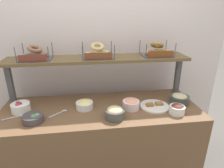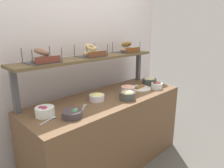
{
  "view_description": "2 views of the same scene",
  "coord_description": "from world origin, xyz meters",
  "px_view_note": "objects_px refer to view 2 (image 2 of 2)",
  "views": [
    {
      "loc": [
        -0.11,
        -1.61,
        1.73
      ],
      "look_at": [
        0.11,
        0.04,
        1.07
      ],
      "focal_mm": 30.53,
      "sensor_mm": 36.0,
      "label": 1
    },
    {
      "loc": [
        -1.47,
        -1.54,
        1.59
      ],
      "look_at": [
        0.07,
        0.01,
        0.99
      ],
      "focal_mm": 32.29,
      "sensor_mm": 36.0,
      "label": 2
    }
  ],
  "objects_px": {
    "bowl_lox_spread": "(128,89)",
    "serving_plate_white": "(140,88)",
    "bowl_hummus": "(127,95)",
    "serving_spoon_near_plate": "(50,119)",
    "bowl_veggie_mix": "(73,114)",
    "bowl_egg_salad": "(97,97)",
    "bagel_basket_poppy": "(42,58)",
    "bagel_basket_plain": "(91,52)",
    "bowl_chocolate_spread": "(157,85)",
    "bowl_beet_salad": "(45,111)",
    "bowl_tuna_salad": "(150,81)",
    "bagel_basket_everything": "(126,49)",
    "serving_spoon_by_edge": "(84,107)"
  },
  "relations": [
    {
      "from": "bowl_lox_spread",
      "to": "serving_plate_white",
      "type": "height_order",
      "value": "bowl_lox_spread"
    },
    {
      "from": "bowl_hummus",
      "to": "serving_spoon_near_plate",
      "type": "xyz_separation_m",
      "value": [
        -0.85,
        0.12,
        -0.04
      ]
    },
    {
      "from": "serving_spoon_near_plate",
      "to": "bowl_veggie_mix",
      "type": "bearing_deg",
      "value": -27.66
    },
    {
      "from": "serving_plate_white",
      "to": "bowl_egg_salad",
      "type": "bearing_deg",
      "value": 174.8
    },
    {
      "from": "bagel_basket_poppy",
      "to": "bagel_basket_plain",
      "type": "xyz_separation_m",
      "value": [
        0.6,
        0.01,
        0.0
      ]
    },
    {
      "from": "bowl_veggie_mix",
      "to": "bowl_egg_salad",
      "type": "xyz_separation_m",
      "value": [
        0.42,
        0.17,
        0.01
      ]
    },
    {
      "from": "bowl_chocolate_spread",
      "to": "serving_plate_white",
      "type": "xyz_separation_m",
      "value": [
        -0.16,
        0.15,
        -0.04
      ]
    },
    {
      "from": "bowl_egg_salad",
      "to": "bowl_beet_salad",
      "type": "height_order",
      "value": "bowl_beet_salad"
    },
    {
      "from": "serving_plate_white",
      "to": "bagel_basket_poppy",
      "type": "height_order",
      "value": "bagel_basket_poppy"
    },
    {
      "from": "bowl_tuna_salad",
      "to": "bagel_basket_poppy",
      "type": "height_order",
      "value": "bagel_basket_poppy"
    },
    {
      "from": "bagel_basket_plain",
      "to": "bagel_basket_everything",
      "type": "distance_m",
      "value": 0.61
    },
    {
      "from": "bowl_beet_salad",
      "to": "bagel_basket_poppy",
      "type": "xyz_separation_m",
      "value": [
        0.14,
        0.24,
        0.43
      ]
    },
    {
      "from": "bagel_basket_everything",
      "to": "serving_plate_white",
      "type": "bearing_deg",
      "value": -106.7
    },
    {
      "from": "bowl_veggie_mix",
      "to": "serving_plate_white",
      "type": "relative_size",
      "value": 0.63
    },
    {
      "from": "bowl_hummus",
      "to": "serving_spoon_by_edge",
      "type": "xyz_separation_m",
      "value": [
        -0.48,
        0.14,
        -0.04
      ]
    },
    {
      "from": "bowl_tuna_salad",
      "to": "bowl_beet_salad",
      "type": "bearing_deg",
      "value": 178.67
    },
    {
      "from": "bowl_tuna_salad",
      "to": "serving_spoon_by_edge",
      "type": "height_order",
      "value": "bowl_tuna_salad"
    },
    {
      "from": "bowl_tuna_salad",
      "to": "bagel_basket_everything",
      "type": "bearing_deg",
      "value": 121.76
    },
    {
      "from": "bowl_tuna_salad",
      "to": "bowl_veggie_mix",
      "type": "bearing_deg",
      "value": -173.38
    },
    {
      "from": "bowl_lox_spread",
      "to": "bagel_basket_poppy",
      "type": "height_order",
      "value": "bagel_basket_poppy"
    },
    {
      "from": "bowl_veggie_mix",
      "to": "bowl_beet_salad",
      "type": "bearing_deg",
      "value": 129.03
    },
    {
      "from": "serving_spoon_by_edge",
      "to": "bagel_basket_poppy",
      "type": "xyz_separation_m",
      "value": [
        -0.23,
        0.32,
        0.47
      ]
    },
    {
      "from": "bowl_veggie_mix",
      "to": "bowl_hummus",
      "type": "bearing_deg",
      "value": -2.53
    },
    {
      "from": "bowl_egg_salad",
      "to": "bowl_beet_salad",
      "type": "bearing_deg",
      "value": 177.94
    },
    {
      "from": "bowl_beet_salad",
      "to": "bagel_basket_poppy",
      "type": "height_order",
      "value": "bagel_basket_poppy"
    },
    {
      "from": "bagel_basket_poppy",
      "to": "bagel_basket_plain",
      "type": "bearing_deg",
      "value": 0.54
    },
    {
      "from": "bagel_basket_poppy",
      "to": "bagel_basket_plain",
      "type": "relative_size",
      "value": 0.95
    },
    {
      "from": "bowl_chocolate_spread",
      "to": "bowl_egg_salad",
      "type": "distance_m",
      "value": 0.85
    },
    {
      "from": "bowl_veggie_mix",
      "to": "bowl_hummus",
      "type": "xyz_separation_m",
      "value": [
        0.69,
        -0.03,
        0.02
      ]
    },
    {
      "from": "bowl_beet_salad",
      "to": "bagel_basket_plain",
      "type": "distance_m",
      "value": 0.89
    },
    {
      "from": "bowl_beet_salad",
      "to": "bagel_basket_plain",
      "type": "xyz_separation_m",
      "value": [
        0.74,
        0.24,
        0.43
      ]
    },
    {
      "from": "bowl_chocolate_spread",
      "to": "bowl_beet_salad",
      "type": "distance_m",
      "value": 1.43
    },
    {
      "from": "serving_spoon_near_plate",
      "to": "serving_spoon_by_edge",
      "type": "height_order",
      "value": "same"
    },
    {
      "from": "bowl_egg_salad",
      "to": "serving_plate_white",
      "type": "distance_m",
      "value": 0.67
    },
    {
      "from": "bowl_egg_salad",
      "to": "serving_plate_white",
      "type": "height_order",
      "value": "bowl_egg_salad"
    },
    {
      "from": "bowl_hummus",
      "to": "bowl_egg_salad",
      "type": "bearing_deg",
      "value": 142.03
    },
    {
      "from": "bowl_chocolate_spread",
      "to": "serving_plate_white",
      "type": "distance_m",
      "value": 0.22
    },
    {
      "from": "bowl_beet_salad",
      "to": "bagel_basket_everything",
      "type": "relative_size",
      "value": 0.54
    },
    {
      "from": "bowl_hummus",
      "to": "bagel_basket_plain",
      "type": "bearing_deg",
      "value": 102.73
    },
    {
      "from": "bowl_tuna_salad",
      "to": "bagel_basket_everything",
      "type": "height_order",
      "value": "bagel_basket_everything"
    },
    {
      "from": "serving_spoon_by_edge",
      "to": "bagel_basket_poppy",
      "type": "height_order",
      "value": "bagel_basket_poppy"
    },
    {
      "from": "bowl_egg_salad",
      "to": "bagel_basket_plain",
      "type": "height_order",
      "value": "bagel_basket_plain"
    },
    {
      "from": "bowl_beet_salad",
      "to": "bowl_chocolate_spread",
      "type": "bearing_deg",
      "value": -9.2
    },
    {
      "from": "bowl_tuna_salad",
      "to": "bowl_beet_salad",
      "type": "height_order",
      "value": "bowl_tuna_salad"
    },
    {
      "from": "bowl_veggie_mix",
      "to": "serving_spoon_by_edge",
      "type": "bearing_deg",
      "value": 28.26
    },
    {
      "from": "bowl_chocolate_spread",
      "to": "bagel_basket_plain",
      "type": "relative_size",
      "value": 0.45
    },
    {
      "from": "bowl_beet_salad",
      "to": "bagel_basket_poppy",
      "type": "bearing_deg",
      "value": 60.27
    },
    {
      "from": "bowl_veggie_mix",
      "to": "bagel_basket_everything",
      "type": "relative_size",
      "value": 0.57
    },
    {
      "from": "serving_plate_white",
      "to": "bagel_basket_poppy",
      "type": "xyz_separation_m",
      "value": [
        -1.12,
        0.32,
        0.47
      ]
    },
    {
      "from": "serving_plate_white",
      "to": "bagel_basket_everything",
      "type": "distance_m",
      "value": 0.58
    }
  ]
}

